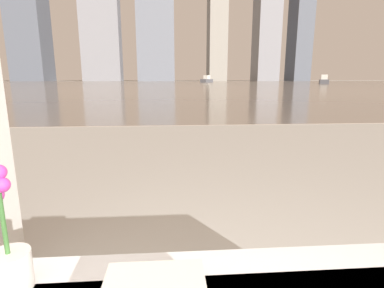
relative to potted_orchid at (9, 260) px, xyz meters
The scene contains 6 objects.
potted_orchid is the anchor object (origin of this frame).
harbor_water 61.03m from the potted_orchid, 89.53° to the left, with size 180.00×110.00×0.01m.
harbor_boat_1 80.08m from the potted_orchid, 82.56° to the left, with size 3.86×4.93×1.79m.
harbor_boat_2 64.49m from the potted_orchid, 61.68° to the left, with size 3.38×4.87×1.74m.
skyline_tower_2 119.90m from the potted_orchid, 92.04° to the left, with size 13.30×13.95×52.72m.
skyline_tower_3 120.94m from the potted_orchid, 80.91° to the left, with size 6.64×10.02×49.35m.
Camera 1 is at (-0.06, 0.22, 1.06)m, focal length 28.00 mm.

